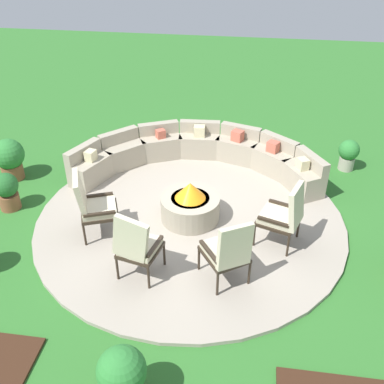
{
  "coord_description": "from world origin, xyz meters",
  "views": [
    {
      "loc": [
        0.91,
        -6.05,
        4.61
      ],
      "look_at": [
        0.0,
        0.2,
        0.45
      ],
      "focal_mm": 42.33,
      "sensor_mm": 36.0,
      "label": 1
    }
  ],
  "objects_px": {
    "potted_plant_2": "(348,153)",
    "lounge_chair_back_left": "(228,250)",
    "curved_stone_bench": "(198,155)",
    "lounge_chair_front_right": "(136,245)",
    "potted_plant_3": "(122,377)",
    "lounge_chair_front_left": "(92,204)",
    "potted_plant_5": "(7,190)",
    "potted_plant_0": "(9,158)",
    "lounge_chair_back_right": "(285,214)",
    "fire_pit": "(190,205)"
  },
  "relations": [
    {
      "from": "lounge_chair_back_left",
      "to": "curved_stone_bench",
      "type": "bearing_deg",
      "value": 71.02
    },
    {
      "from": "fire_pit",
      "to": "lounge_chair_back_left",
      "type": "relative_size",
      "value": 0.92
    },
    {
      "from": "lounge_chair_back_right",
      "to": "lounge_chair_front_left",
      "type": "bearing_deg",
      "value": 112.97
    },
    {
      "from": "lounge_chair_front_right",
      "to": "potted_plant_3",
      "type": "xyz_separation_m",
      "value": [
        0.31,
        -1.86,
        -0.19
      ]
    },
    {
      "from": "potted_plant_5",
      "to": "lounge_chair_back_right",
      "type": "bearing_deg",
      "value": -4.37
    },
    {
      "from": "potted_plant_2",
      "to": "potted_plant_3",
      "type": "distance_m",
      "value": 6.28
    },
    {
      "from": "lounge_chair_back_right",
      "to": "potted_plant_3",
      "type": "xyz_separation_m",
      "value": [
        -1.71,
        -2.9,
        -0.17
      ]
    },
    {
      "from": "potted_plant_3",
      "to": "curved_stone_bench",
      "type": "bearing_deg",
      "value": 88.63
    },
    {
      "from": "fire_pit",
      "to": "lounge_chair_back_right",
      "type": "relative_size",
      "value": 0.92
    },
    {
      "from": "curved_stone_bench",
      "to": "lounge_chair_back_right",
      "type": "distance_m",
      "value": 2.66
    },
    {
      "from": "lounge_chair_front_left",
      "to": "potted_plant_3",
      "type": "xyz_separation_m",
      "value": [
        1.22,
        -2.72,
        -0.18
      ]
    },
    {
      "from": "potted_plant_0",
      "to": "potted_plant_5",
      "type": "relative_size",
      "value": 1.19
    },
    {
      "from": "lounge_chair_back_right",
      "to": "potted_plant_5",
      "type": "distance_m",
      "value": 4.69
    },
    {
      "from": "lounge_chair_front_right",
      "to": "potted_plant_2",
      "type": "height_order",
      "value": "lounge_chair_front_right"
    },
    {
      "from": "lounge_chair_front_right",
      "to": "potted_plant_5",
      "type": "xyz_separation_m",
      "value": [
        -2.65,
        1.39,
        -0.26
      ]
    },
    {
      "from": "curved_stone_bench",
      "to": "potted_plant_5",
      "type": "distance_m",
      "value": 3.55
    },
    {
      "from": "lounge_chair_back_left",
      "to": "lounge_chair_front_right",
      "type": "bearing_deg",
      "value": 150.14
    },
    {
      "from": "lounge_chair_front_right",
      "to": "potted_plant_3",
      "type": "height_order",
      "value": "lounge_chair_front_right"
    },
    {
      "from": "lounge_chair_front_left",
      "to": "potted_plant_2",
      "type": "relative_size",
      "value": 1.73
    },
    {
      "from": "curved_stone_bench",
      "to": "lounge_chair_front_left",
      "type": "relative_size",
      "value": 4.29
    },
    {
      "from": "lounge_chair_front_left",
      "to": "potted_plant_0",
      "type": "bearing_deg",
      "value": -145.65
    },
    {
      "from": "lounge_chair_front_left",
      "to": "fire_pit",
      "type": "bearing_deg",
      "value": 91.91
    },
    {
      "from": "lounge_chair_front_left",
      "to": "potted_plant_3",
      "type": "distance_m",
      "value": 2.99
    },
    {
      "from": "potted_plant_2",
      "to": "lounge_chair_back_left",
      "type": "bearing_deg",
      "value": -120.79
    },
    {
      "from": "fire_pit",
      "to": "lounge_chair_front_right",
      "type": "xyz_separation_m",
      "value": [
        -0.52,
        -1.47,
        0.3
      ]
    },
    {
      "from": "lounge_chair_back_left",
      "to": "potted_plant_0",
      "type": "height_order",
      "value": "lounge_chair_back_left"
    },
    {
      "from": "curved_stone_bench",
      "to": "potted_plant_3",
      "type": "bearing_deg",
      "value": -91.37
    },
    {
      "from": "fire_pit",
      "to": "potted_plant_0",
      "type": "distance_m",
      "value": 3.7
    },
    {
      "from": "lounge_chair_back_left",
      "to": "lounge_chair_back_right",
      "type": "relative_size",
      "value": 1.0
    },
    {
      "from": "fire_pit",
      "to": "potted_plant_2",
      "type": "distance_m",
      "value": 3.56
    },
    {
      "from": "lounge_chair_back_left",
      "to": "potted_plant_2",
      "type": "height_order",
      "value": "lounge_chair_back_left"
    },
    {
      "from": "lounge_chair_front_right",
      "to": "potted_plant_3",
      "type": "distance_m",
      "value": 1.9
    },
    {
      "from": "curved_stone_bench",
      "to": "lounge_chair_back_left",
      "type": "distance_m",
      "value": 3.19
    },
    {
      "from": "fire_pit",
      "to": "potted_plant_0",
      "type": "relative_size",
      "value": 1.2
    },
    {
      "from": "lounge_chair_front_left",
      "to": "lounge_chair_back_right",
      "type": "xyz_separation_m",
      "value": [
        2.93,
        0.18,
        -0.01
      ]
    },
    {
      "from": "curved_stone_bench",
      "to": "potted_plant_2",
      "type": "bearing_deg",
      "value": 9.19
    },
    {
      "from": "lounge_chair_back_left",
      "to": "potted_plant_2",
      "type": "bearing_deg",
      "value": 25.37
    },
    {
      "from": "fire_pit",
      "to": "curved_stone_bench",
      "type": "bearing_deg",
      "value": 93.25
    },
    {
      "from": "lounge_chair_front_left",
      "to": "lounge_chair_back_left",
      "type": "bearing_deg",
      "value": 49.15
    },
    {
      "from": "lounge_chair_front_left",
      "to": "potted_plant_3",
      "type": "height_order",
      "value": "lounge_chair_front_left"
    },
    {
      "from": "lounge_chair_front_right",
      "to": "lounge_chair_back_left",
      "type": "bearing_deg",
      "value": 17.23
    },
    {
      "from": "lounge_chair_back_right",
      "to": "potted_plant_5",
      "type": "relative_size",
      "value": 1.55
    },
    {
      "from": "curved_stone_bench",
      "to": "lounge_chair_back_left",
      "type": "bearing_deg",
      "value": -75.14
    },
    {
      "from": "lounge_chair_back_left",
      "to": "potted_plant_0",
      "type": "distance_m",
      "value": 4.87
    },
    {
      "from": "lounge_chair_back_left",
      "to": "potted_plant_2",
      "type": "distance_m",
      "value": 4.13
    },
    {
      "from": "lounge_chair_front_left",
      "to": "lounge_chair_back_right",
      "type": "bearing_deg",
      "value": 72.34
    },
    {
      "from": "lounge_chair_back_right",
      "to": "potted_plant_2",
      "type": "bearing_deg",
      "value": -7.67
    },
    {
      "from": "lounge_chair_back_left",
      "to": "potted_plant_2",
      "type": "relative_size",
      "value": 1.69
    },
    {
      "from": "potted_plant_2",
      "to": "curved_stone_bench",
      "type": "bearing_deg",
      "value": -170.81
    },
    {
      "from": "curved_stone_bench",
      "to": "potted_plant_2",
      "type": "relative_size",
      "value": 7.44
    }
  ]
}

